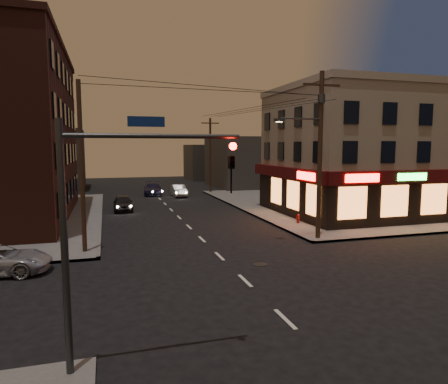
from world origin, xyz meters
name	(u,v)px	position (x,y,z in m)	size (l,w,h in m)	color
ground	(245,281)	(0.00, 0.00, 0.00)	(120.00, 120.00, 0.00)	black
sidewalk_ne	(350,203)	(18.00, 19.00, 0.07)	(24.00, 28.00, 0.15)	#514F4C
pizza_building	(369,151)	(15.93, 13.43, 5.35)	(15.85, 12.85, 10.50)	gray
bg_building_ne_a	(249,162)	(14.00, 38.00, 3.50)	(10.00, 12.00, 7.00)	#3F3D3A
bg_building_nw	(47,159)	(-13.00, 42.00, 4.00)	(9.00, 10.00, 8.00)	#3F3D3A
bg_building_ne_b	(210,162)	(12.00, 52.00, 3.00)	(8.00, 8.00, 6.00)	#3F3D3A
utility_pole_main	(318,146)	(6.68, 5.80, 5.76)	(4.20, 0.44, 10.00)	#382619
utility_pole_far	(210,155)	(6.80, 32.00, 4.65)	(0.26, 0.26, 9.00)	#382619
utility_pole_west	(82,167)	(-6.80, 6.50, 4.65)	(0.24, 0.24, 9.00)	#382619
traffic_signal	(108,212)	(-5.57, -5.60, 4.16)	(4.49, 0.32, 6.47)	#333538
sedan_near	(123,203)	(-4.21, 20.87, 0.70)	(1.64, 4.08, 1.39)	black
sedan_mid	(179,190)	(2.39, 29.59, 0.68)	(1.44, 4.12, 1.36)	slate
sedan_far	(153,189)	(-0.32, 31.92, 0.71)	(2.00, 4.92, 1.43)	#191932
fire_hydrant	(298,218)	(7.80, 10.39, 0.52)	(0.31, 0.31, 0.68)	maroon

